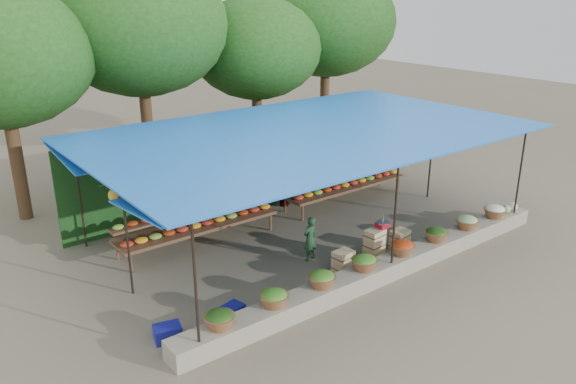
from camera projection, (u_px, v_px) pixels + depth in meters
ground at (308, 236)px, 14.64m from camera, size 60.00×60.00×0.00m
stone_curb at (386, 268)px, 12.52m from camera, size 10.60×0.55×0.40m
stall_canopy at (307, 136)px, 13.77m from camera, size 10.80×6.60×2.82m
produce_baskets at (384, 255)px, 12.34m from camera, size 8.98×0.58×0.34m
netting_backdrop at (241, 162)px, 16.56m from camera, size 10.60×0.06×2.50m
tree_row at (200, 34)px, 17.86m from camera, size 16.51×5.50×7.12m
fruit_table_left at (197, 221)px, 14.01m from camera, size 4.21×0.95×0.93m
fruit_table_right at (344, 182)px, 16.88m from camera, size 4.21×0.95×0.93m
crate_counter at (373, 248)px, 13.26m from camera, size 2.38×0.39×0.77m
weighing_scale at (383, 224)px, 13.23m from camera, size 0.31×0.31×0.33m
vendor_seated at (310, 239)px, 13.17m from camera, size 0.43×0.30×1.10m
customer_left at (192, 203)px, 14.57m from camera, size 0.84×0.67×1.68m
customer_mid at (285, 177)px, 16.42m from camera, size 1.32×1.18×1.77m
customer_right at (331, 166)px, 17.61m from camera, size 1.05×0.79×1.65m
blue_crate_front at (232, 312)px, 10.95m from camera, size 0.52×0.43×0.28m
blue_crate_back at (168, 333)px, 10.27m from camera, size 0.56×0.46×0.29m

